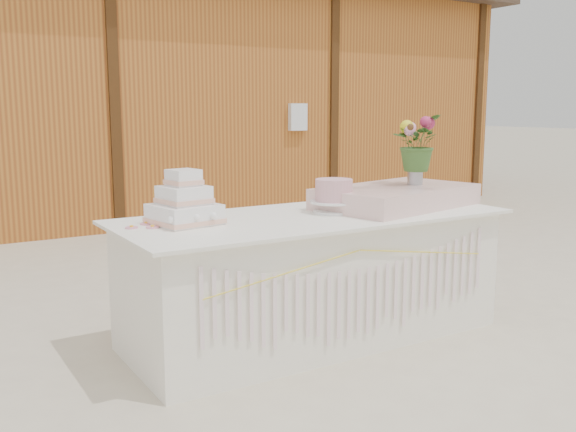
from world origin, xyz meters
The scene contains 9 objects.
ground centered at (0.00, 0.00, 0.00)m, with size 80.00×80.00×0.00m, color beige.
barn centered at (-0.01, 5.99, 1.68)m, with size 12.60×4.60×3.30m.
cake_table centered at (0.00, 0.00, 0.39)m, with size 2.40×1.00×0.77m.
wedding_cake centered at (-0.79, 0.12, 0.87)m, with size 0.39×0.39×0.31m.
pink_cake_stand centered at (0.15, 0.00, 0.89)m, with size 0.29×0.29×0.21m.
satin_runner centered at (0.65, -0.01, 0.84)m, with size 1.07×0.62×0.13m, color beige.
flower_vase centered at (0.82, 0.01, 0.97)m, with size 0.10×0.10×0.14m, color #A7A8AC.
bouquet centered at (0.82, 0.01, 1.23)m, with size 0.34×0.29×0.38m, color #375E25.
loose_flowers centered at (-1.03, 0.10, 0.78)m, with size 0.14×0.34×0.02m, color pink, non-canonical shape.
Camera 1 is at (-2.14, -3.19, 1.41)m, focal length 40.00 mm.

